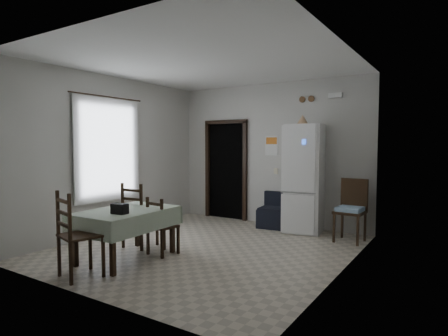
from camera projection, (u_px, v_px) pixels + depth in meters
ground at (207, 248)px, 5.93m from camera, size 4.50×4.50×0.00m
ceiling at (206, 63)px, 5.75m from camera, size 4.20×4.50×0.02m
wall_back at (270, 154)px, 7.73m from camera, size 4.20×0.02×2.90m
wall_front at (84, 163)px, 3.95m from camera, size 4.20×0.02×2.90m
wall_left at (115, 155)px, 6.97m from camera, size 0.02×4.50×2.90m
wall_right at (343, 160)px, 4.71m from camera, size 0.02×4.50×2.90m
doorway at (231, 170)px, 8.49m from camera, size 1.06×0.52×2.22m
window_recess at (104, 150)px, 6.83m from camera, size 0.10×1.20×1.60m
curtain at (108, 150)px, 6.77m from camera, size 0.02×1.45×1.85m
curtain_rod at (108, 97)px, 6.70m from camera, size 0.02×1.60×0.02m
calendar at (272, 146)px, 7.69m from camera, size 0.28×0.02×0.40m
calendar_image at (272, 141)px, 7.67m from camera, size 0.24×0.01×0.14m
light_switch at (276, 171)px, 7.66m from camera, size 0.08×0.02×0.12m
vent_left at (302, 99)px, 7.28m from camera, size 0.12×0.03×0.12m
vent_right at (311, 99)px, 7.18m from camera, size 0.12×0.03×0.12m
emergency_light at (335, 95)px, 6.90m from camera, size 0.25×0.07×0.09m
fridge at (305, 178)px, 7.02m from camera, size 0.73×0.73×2.02m
tan_cone at (303, 120)px, 6.88m from camera, size 0.22×0.22×0.17m
navy_seat at (274, 210)px, 7.39m from camera, size 0.63×0.61×0.69m
corner_chair at (350, 211)px, 6.29m from camera, size 0.49×0.49×1.06m
dining_table at (127, 234)px, 5.35m from camera, size 0.96×1.41×0.72m
black_bag at (120, 209)px, 5.01m from camera, size 0.23×0.15×0.14m
dining_chair_far_left at (140, 215)px, 6.01m from camera, size 0.48×0.48×1.04m
dining_chair_far_right at (163, 226)px, 5.59m from camera, size 0.41×0.41×0.87m
dining_chair_near_head at (81, 234)px, 4.62m from camera, size 0.57×0.57×1.08m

